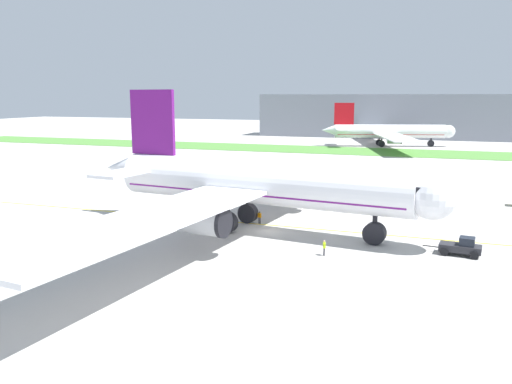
{
  "coord_description": "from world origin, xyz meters",
  "views": [
    {
      "loc": [
        20.16,
        -62.01,
        17.29
      ],
      "look_at": [
        -3.89,
        6.02,
        3.95
      ],
      "focal_mm": 36.49,
      "sensor_mm": 36.0,
      "label": 1
    }
  ],
  "objects_px": {
    "airliner_foreground": "(255,183)",
    "pushback_tug": "(462,247)",
    "ground_crew_marshaller_front": "(324,246)",
    "ground_crew_wingwalker_port": "(260,216)",
    "parked_airliner_far_left": "(387,132)"
  },
  "relations": [
    {
      "from": "ground_crew_wingwalker_port",
      "to": "parked_airliner_far_left",
      "type": "distance_m",
      "value": 120.57
    },
    {
      "from": "airliner_foreground",
      "to": "parked_airliner_far_left",
      "type": "distance_m",
      "value": 123.74
    },
    {
      "from": "ground_crew_marshaller_front",
      "to": "airliner_foreground",
      "type": "bearing_deg",
      "value": 143.46
    },
    {
      "from": "airliner_foreground",
      "to": "ground_crew_wingwalker_port",
      "type": "height_order",
      "value": "airliner_foreground"
    },
    {
      "from": "parked_airliner_far_left",
      "to": "pushback_tug",
      "type": "bearing_deg",
      "value": -80.88
    },
    {
      "from": "ground_crew_marshaller_front",
      "to": "parked_airliner_far_left",
      "type": "relative_size",
      "value": 0.02
    },
    {
      "from": "pushback_tug",
      "to": "ground_crew_wingwalker_port",
      "type": "relative_size",
      "value": 3.62
    },
    {
      "from": "pushback_tug",
      "to": "ground_crew_wingwalker_port",
      "type": "xyz_separation_m",
      "value": [
        -25.7,
        6.24,
        0.09
      ]
    },
    {
      "from": "pushback_tug",
      "to": "ground_crew_marshaller_front",
      "type": "relative_size",
      "value": 3.58
    },
    {
      "from": "pushback_tug",
      "to": "parked_airliner_far_left",
      "type": "distance_m",
      "value": 128.32
    },
    {
      "from": "airliner_foreground",
      "to": "pushback_tug",
      "type": "xyz_separation_m",
      "value": [
        25.22,
        -2.99,
        -5.21
      ]
    },
    {
      "from": "pushback_tug",
      "to": "parked_airliner_far_left",
      "type": "bearing_deg",
      "value": 99.12
    },
    {
      "from": "ground_crew_wingwalker_port",
      "to": "parked_airliner_far_left",
      "type": "bearing_deg",
      "value": 87.44
    },
    {
      "from": "airliner_foreground",
      "to": "ground_crew_marshaller_front",
      "type": "bearing_deg",
      "value": -36.54
    },
    {
      "from": "parked_airliner_far_left",
      "to": "ground_crew_marshaller_front",
      "type": "bearing_deg",
      "value": -87.36
    }
  ]
}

